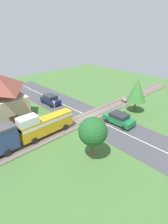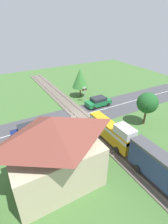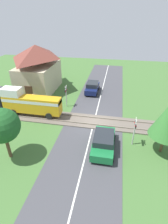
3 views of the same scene
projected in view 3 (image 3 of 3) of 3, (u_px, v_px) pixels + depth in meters
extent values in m
plane|color=#426B33|center=(94.00, 122.00, 19.96)|extent=(60.00, 60.00, 0.00)
cube|color=#424247|center=(94.00, 122.00, 19.96)|extent=(48.00, 6.40, 0.02)
cube|color=silver|center=(94.00, 122.00, 19.95)|extent=(48.00, 0.12, 0.00)
cube|color=#665B51|center=(94.00, 122.00, 19.93)|extent=(2.80, 48.00, 0.12)
cube|color=slate|center=(93.00, 124.00, 19.26)|extent=(0.10, 48.00, 0.12)
cube|color=slate|center=(95.00, 117.00, 20.48)|extent=(0.10, 48.00, 0.12)
cube|color=gold|center=(32.00, 104.00, 20.36)|extent=(1.35, 6.87, 1.90)
cube|color=silver|center=(32.00, 100.00, 20.10)|extent=(1.37, 6.87, 0.36)
cube|color=silver|center=(11.00, 92.00, 20.03)|extent=(1.35, 2.20, 0.90)
cylinder|color=black|center=(49.00, 116.00, 19.87)|extent=(0.14, 0.76, 0.76)
cylinder|color=black|center=(53.00, 110.00, 21.09)|extent=(0.14, 0.76, 0.76)
cylinder|color=black|center=(13.00, 113.00, 20.59)|extent=(0.14, 0.76, 0.76)
cylinder|color=black|center=(19.00, 107.00, 21.81)|extent=(0.14, 0.76, 0.76)
cube|color=#197038|center=(103.00, 143.00, 15.78)|extent=(4.31, 1.89, 0.72)
cube|color=#23282D|center=(104.00, 138.00, 15.46)|extent=(2.37, 1.74, 0.55)
cylinder|color=black|center=(95.00, 136.00, 17.31)|extent=(0.60, 0.18, 0.60)
cylinder|color=black|center=(114.00, 138.00, 17.00)|extent=(0.60, 0.18, 0.60)
cylinder|color=black|center=(91.00, 156.00, 14.93)|extent=(0.60, 0.18, 0.60)
cylinder|color=black|center=(113.00, 159.00, 14.63)|extent=(0.60, 0.18, 0.60)
cube|color=#141E4C|center=(92.00, 88.00, 26.82)|extent=(3.97, 1.77, 0.73)
cube|color=#23282D|center=(92.00, 84.00, 26.48)|extent=(2.18, 1.63, 0.62)
cylinder|color=black|center=(97.00, 94.00, 25.77)|extent=(0.60, 0.18, 0.60)
cylinder|color=black|center=(85.00, 94.00, 26.05)|extent=(0.60, 0.18, 0.60)
cylinder|color=black|center=(99.00, 88.00, 27.95)|extent=(0.60, 0.18, 0.60)
cylinder|color=black|center=(88.00, 87.00, 28.24)|extent=(0.60, 0.18, 0.60)
cylinder|color=#B7B7B7|center=(134.00, 132.00, 15.97)|extent=(0.12, 0.12, 2.77)
cube|color=black|center=(136.00, 124.00, 15.53)|extent=(0.90, 0.08, 0.28)
sphere|color=red|center=(136.00, 126.00, 15.30)|extent=(0.18, 0.18, 0.18)
sphere|color=red|center=(135.00, 123.00, 15.76)|extent=(0.18, 0.18, 0.18)
cube|color=silver|center=(136.00, 122.00, 15.40)|extent=(0.72, 0.04, 0.72)
cube|color=silver|center=(136.00, 122.00, 15.40)|extent=(0.72, 0.04, 0.72)
cylinder|color=#B7B7B7|center=(66.00, 97.00, 22.55)|extent=(0.12, 0.12, 2.77)
cube|color=black|center=(66.00, 90.00, 22.11)|extent=(0.90, 0.08, 0.28)
sphere|color=red|center=(67.00, 90.00, 22.33)|extent=(0.18, 0.18, 0.18)
sphere|color=red|center=(65.00, 91.00, 21.88)|extent=(0.18, 0.18, 0.18)
cube|color=silver|center=(66.00, 89.00, 21.98)|extent=(0.72, 0.04, 0.72)
cube|color=silver|center=(66.00, 89.00, 21.98)|extent=(0.72, 0.04, 0.72)
cube|color=#C6B793|center=(39.00, 78.00, 26.97)|extent=(7.37, 4.89, 4.07)
pyramid|color=brown|center=(36.00, 51.00, 25.00)|extent=(7.96, 5.28, 1.87)
cube|color=#472D1E|center=(29.00, 93.00, 24.32)|extent=(0.06, 1.10, 2.10)
cylinder|color=#B2282D|center=(34.00, 100.00, 23.33)|extent=(0.39, 0.39, 1.32)
sphere|color=tan|center=(33.00, 95.00, 22.93)|extent=(0.24, 0.24, 0.24)
cylinder|color=brown|center=(47.00, 73.00, 33.10)|extent=(0.28, 0.28, 1.36)
sphere|color=#387A33|center=(46.00, 65.00, 32.30)|extent=(2.14, 2.14, 2.14)
cylinder|color=brown|center=(8.00, 147.00, 14.78)|extent=(0.28, 0.28, 2.05)
sphere|color=#1E5623|center=(2.00, 126.00, 13.65)|extent=(2.82, 2.82, 2.82)
cylinder|color=brown|center=(162.00, 143.00, 15.38)|extent=(0.24, 0.24, 1.86)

